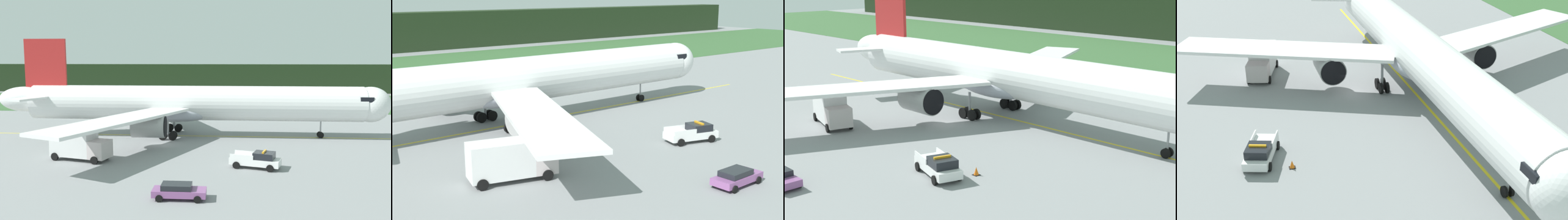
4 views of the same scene
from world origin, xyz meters
The scene contains 7 objects.
ground centered at (0.00, 0.00, 0.00)m, with size 320.00×320.00×0.00m, color gray.
taxiway_centerline_main centered at (3.89, 6.78, 0.00)m, with size 78.11×0.30×0.01m, color yellow.
airliner centered at (3.12, 6.78, 4.82)m, with size 58.22×50.86×14.45m.
ops_pickup_truck centered at (12.04, -10.75, 0.90)m, with size 5.61×3.50×1.94m.
catering_truck centered at (-8.00, -8.74, 1.75)m, with size 7.33×4.19×3.45m.
staff_car centered at (4.87, -20.90, 0.70)m, with size 4.45×2.02×1.30m.
apron_cone centered at (13.90, -8.38, 0.33)m, with size 0.54×0.54×0.68m.
Camera 2 is at (-29.22, -43.52, 14.77)m, focal length 49.22 mm.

